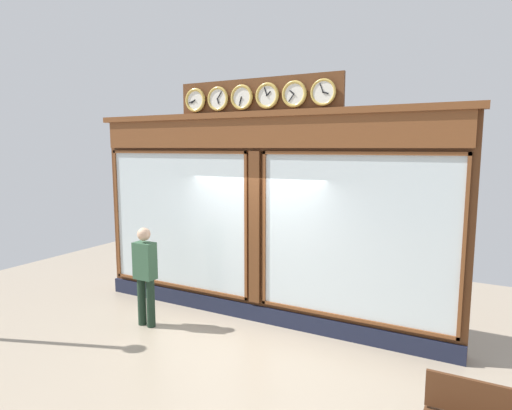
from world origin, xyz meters
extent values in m
plane|color=gray|center=(0.00, 2.80, 0.00)|extent=(14.00, 14.00, 0.00)
cube|color=#5B3319|center=(0.00, -0.15, 1.75)|extent=(6.64, 0.30, 3.49)
cube|color=#191E33|center=(0.00, 0.02, 0.14)|extent=(6.64, 0.08, 0.28)
cube|color=brown|center=(0.00, 0.04, 3.24)|extent=(6.50, 0.08, 0.50)
cube|color=brown|center=(0.00, 0.02, 3.54)|extent=(6.77, 0.20, 0.10)
cube|color=silver|center=(-1.68, 0.01, 1.65)|extent=(2.97, 0.02, 2.49)
cube|color=brown|center=(-1.68, 0.04, 2.92)|extent=(3.07, 0.04, 0.05)
cube|color=brown|center=(-1.68, 0.04, 0.37)|extent=(3.07, 0.04, 0.05)
cube|color=brown|center=(-3.19, 0.04, 1.65)|extent=(0.05, 0.04, 2.59)
cube|color=brown|center=(-0.18, 0.04, 1.65)|extent=(0.05, 0.04, 2.59)
cube|color=silver|center=(1.68, 0.01, 1.65)|extent=(2.97, 0.02, 2.49)
cube|color=brown|center=(1.68, 0.04, 2.92)|extent=(3.07, 0.04, 0.05)
cube|color=brown|center=(1.68, 0.04, 0.37)|extent=(3.07, 0.04, 0.05)
cube|color=brown|center=(3.19, 0.04, 1.65)|extent=(0.05, 0.04, 2.59)
cube|color=brown|center=(0.18, 0.04, 1.65)|extent=(0.05, 0.04, 2.59)
cube|color=#5B3319|center=(0.00, 0.03, 1.65)|extent=(0.20, 0.10, 2.59)
cube|color=#5B3319|center=(0.00, -0.02, 3.82)|extent=(2.94, 0.06, 0.60)
cylinder|color=white|center=(-1.17, 0.06, 3.82)|extent=(0.33, 0.02, 0.33)
torus|color=gold|center=(-1.17, 0.06, 3.82)|extent=(0.40, 0.04, 0.40)
cube|color=black|center=(-1.21, 0.07, 3.81)|extent=(0.09, 0.01, 0.04)
cube|color=black|center=(-1.15, 0.07, 3.89)|extent=(0.06, 0.01, 0.14)
sphere|color=black|center=(-1.17, 0.08, 3.82)|extent=(0.02, 0.02, 0.02)
cylinder|color=white|center=(-0.70, 0.06, 3.82)|extent=(0.33, 0.02, 0.33)
torus|color=gold|center=(-0.70, 0.06, 3.82)|extent=(0.41, 0.05, 0.41)
cube|color=black|center=(-0.67, 0.07, 3.85)|extent=(0.08, 0.01, 0.07)
cube|color=black|center=(-0.66, 0.07, 3.77)|extent=(0.10, 0.01, 0.12)
sphere|color=black|center=(-0.70, 0.08, 3.82)|extent=(0.02, 0.02, 0.02)
cylinder|color=white|center=(-0.23, 0.06, 3.82)|extent=(0.33, 0.02, 0.33)
torus|color=gold|center=(-0.23, 0.06, 3.82)|extent=(0.41, 0.05, 0.41)
cube|color=black|center=(-0.27, 0.07, 3.85)|extent=(0.08, 0.01, 0.08)
cube|color=black|center=(-0.21, 0.07, 3.89)|extent=(0.05, 0.01, 0.14)
sphere|color=black|center=(-0.23, 0.08, 3.82)|extent=(0.02, 0.02, 0.02)
cylinder|color=white|center=(0.23, 0.06, 3.82)|extent=(0.33, 0.02, 0.33)
torus|color=gold|center=(0.23, 0.06, 3.82)|extent=(0.41, 0.05, 0.41)
cube|color=black|center=(0.25, 0.07, 3.78)|extent=(0.05, 0.01, 0.09)
cube|color=black|center=(0.25, 0.07, 3.75)|extent=(0.05, 0.01, 0.14)
sphere|color=black|center=(0.23, 0.08, 3.82)|extent=(0.02, 0.02, 0.02)
cylinder|color=white|center=(0.70, 0.06, 3.82)|extent=(0.33, 0.02, 0.33)
torus|color=gold|center=(0.70, 0.06, 3.82)|extent=(0.41, 0.05, 0.41)
cube|color=black|center=(0.69, 0.07, 3.78)|extent=(0.04, 0.01, 0.09)
cube|color=black|center=(0.66, 0.07, 3.88)|extent=(0.09, 0.01, 0.12)
sphere|color=black|center=(0.70, 0.08, 3.82)|extent=(0.02, 0.02, 0.02)
cylinder|color=white|center=(1.17, 0.06, 3.82)|extent=(0.33, 0.02, 0.33)
torus|color=gold|center=(1.17, 0.06, 3.82)|extent=(0.41, 0.05, 0.41)
cube|color=black|center=(1.21, 0.07, 3.80)|extent=(0.09, 0.01, 0.06)
cube|color=black|center=(1.24, 0.07, 3.80)|extent=(0.14, 0.01, 0.06)
sphere|color=black|center=(1.17, 0.08, 3.82)|extent=(0.02, 0.02, 0.02)
cylinder|color=#1C2F21|center=(1.63, 1.07, 0.41)|extent=(0.14, 0.14, 0.82)
cylinder|color=#1C2F21|center=(1.43, 1.07, 0.41)|extent=(0.14, 0.14, 0.82)
cube|color=#33563D|center=(1.53, 1.07, 1.13)|extent=(0.36, 0.22, 0.62)
sphere|color=tan|center=(1.53, 1.07, 1.58)|extent=(0.22, 0.22, 0.22)
cube|color=#4C2B16|center=(-3.70, 2.10, 0.69)|extent=(1.40, 0.04, 0.36)
camera|label=1|loc=(-3.39, 6.33, 3.00)|focal=30.13mm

